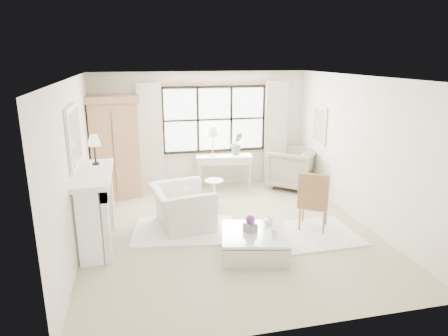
{
  "coord_description": "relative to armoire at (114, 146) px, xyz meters",
  "views": [
    {
      "loc": [
        -1.56,
        -6.4,
        3.04
      ],
      "look_at": [
        -0.05,
        0.2,
        1.13
      ],
      "focal_mm": 32.0,
      "sensor_mm": 36.0,
      "label": 1
    }
  ],
  "objects": [
    {
      "name": "art_canvas",
      "position": [
        4.45,
        -0.68,
        0.41
      ],
      "size": [
        0.01,
        0.52,
        0.72
      ],
      "primitive_type": "cube",
      "color": "tan",
      "rests_on": "wall_right"
    },
    {
      "name": "rug_left",
      "position": [
        1.22,
        -2.19,
        -1.12
      ],
      "size": [
        1.96,
        1.52,
        0.03
      ],
      "primitive_type": "cube",
      "rotation": [
        0.0,
        0.0,
        -0.15
      ],
      "color": "white",
      "rests_on": "floor"
    },
    {
      "name": "mirror_frame",
      "position": [
        -0.47,
        -2.38,
        0.7
      ],
      "size": [
        0.05,
        1.15,
        0.95
      ],
      "primitive_type": "cube",
      "color": "white",
      "rests_on": "wall_left"
    },
    {
      "name": "ceiling",
      "position": [
        2.0,
        -2.38,
        1.56
      ],
      "size": [
        5.5,
        5.5,
        0.0
      ],
      "primitive_type": "plane",
      "rotation": [
        3.14,
        0.0,
        0.0
      ],
      "color": "white",
      "rests_on": "ground"
    },
    {
      "name": "curtain_left",
      "position": [
        0.8,
        0.27,
        0.1
      ],
      "size": [
        0.55,
        0.1,
        2.47
      ],
      "primitive_type": "cube",
      "color": "beige",
      "rests_on": "ground"
    },
    {
      "name": "french_chair",
      "position": [
        3.5,
        -2.63,
        -0.83
      ],
      "size": [
        0.67,
        0.67,
        1.08
      ],
      "rotation": [
        0.0,
        0.0,
        2.57
      ],
      "color": "#A07443",
      "rests_on": "floor"
    },
    {
      "name": "side_table",
      "position": [
        2.03,
        -0.9,
        -0.81
      ],
      "size": [
        0.4,
        0.4,
        0.51
      ],
      "color": "white",
      "rests_on": "floor"
    },
    {
      "name": "pillar_candle",
      "position": [
        2.44,
        -3.5,
        -0.7
      ],
      "size": [
        0.09,
        0.09,
        0.12
      ],
      "primitive_type": "cylinder",
      "color": "silver",
      "rests_on": "coffee_table"
    },
    {
      "name": "orchid_plant",
      "position": [
        2.77,
        0.04,
        -0.07
      ],
      "size": [
        0.29,
        0.24,
        0.53
      ],
      "primitive_type": "imported",
      "rotation": [
        0.0,
        0.0,
        -0.01
      ],
      "color": "#566E49",
      "rests_on": "console_table"
    },
    {
      "name": "console_lamp",
      "position": [
        2.2,
        0.04,
        0.22
      ],
      "size": [
        0.28,
        0.28,
        0.69
      ],
      "color": "#B99040",
      "rests_on": "console_table"
    },
    {
      "name": "wall_front",
      "position": [
        2.0,
        -5.13,
        0.21
      ],
      "size": [
        5.0,
        0.0,
        5.0
      ],
      "primitive_type": "plane",
      "rotation": [
        -1.57,
        0.0,
        0.0
      ],
      "color": "beige",
      "rests_on": "ground"
    },
    {
      "name": "floor",
      "position": [
        2.0,
        -2.38,
        -1.14
      ],
      "size": [
        5.5,
        5.5,
        0.0
      ],
      "primitive_type": "plane",
      "color": "#C0B28F",
      "rests_on": "ground"
    },
    {
      "name": "fireplace",
      "position": [
        -0.27,
        -2.38,
        -0.49
      ],
      "size": [
        0.58,
        1.66,
        1.26
      ],
      "color": "white",
      "rests_on": "ground"
    },
    {
      "name": "rug_right",
      "position": [
        3.29,
        -2.87,
        -1.12
      ],
      "size": [
        1.71,
        1.29,
        0.03
      ],
      "primitive_type": "cube",
      "rotation": [
        0.0,
        0.0,
        0.02
      ],
      "color": "white",
      "rests_on": "floor"
    },
    {
      "name": "window_frame",
      "position": [
        2.3,
        0.34,
        0.46
      ],
      "size": [
        2.5,
        0.04,
        1.5
      ],
      "primitive_type": null,
      "color": "black",
      "rests_on": "wall_back"
    },
    {
      "name": "club_armchair",
      "position": [
        1.22,
        -1.97,
        -0.76
      ],
      "size": [
        1.17,
        1.29,
        0.75
      ],
      "primitive_type": "imported",
      "rotation": [
        0.0,
        0.0,
        1.71
      ],
      "color": "white",
      "rests_on": "floor"
    },
    {
      "name": "art_frame",
      "position": [
        4.47,
        -0.68,
        0.41
      ],
      "size": [
        0.04,
        0.62,
        0.82
      ],
      "primitive_type": "cube",
      "color": "white",
      "rests_on": "wall_right"
    },
    {
      "name": "coffee_vase",
      "position": [
        2.49,
        -3.07,
        -0.68
      ],
      "size": [
        0.17,
        0.17,
        0.15
      ],
      "primitive_type": "imported",
      "rotation": [
        0.0,
        0.0,
        -0.16
      ],
      "color": "silver",
      "rests_on": "coffee_table"
    },
    {
      "name": "curtain_rod",
      "position": [
        2.3,
        0.29,
        1.33
      ],
      "size": [
        3.3,
        0.04,
        0.04
      ],
      "primitive_type": "cylinder",
      "rotation": [
        0.0,
        1.57,
        0.0
      ],
      "color": "#B88940",
      "rests_on": "wall_back"
    },
    {
      "name": "wall_left",
      "position": [
        -0.5,
        -2.38,
        0.21
      ],
      "size": [
        0.0,
        5.5,
        5.5
      ],
      "primitive_type": "plane",
      "rotation": [
        1.57,
        0.0,
        1.57
      ],
      "color": "silver",
      "rests_on": "ground"
    },
    {
      "name": "wall_back",
      "position": [
        2.0,
        0.37,
        0.21
      ],
      "size": [
        5.0,
        0.0,
        5.0
      ],
      "primitive_type": "plane",
      "rotation": [
        1.57,
        0.0,
        0.0
      ],
      "color": "silver",
      "rests_on": "ground"
    },
    {
      "name": "mantel_lamp",
      "position": [
        -0.22,
        -1.93,
        0.51
      ],
      "size": [
        0.22,
        0.22,
        0.51
      ],
      "color": "black",
      "rests_on": "fireplace"
    },
    {
      "name": "planter_box",
      "position": [
        2.13,
        -3.26,
        -0.7
      ],
      "size": [
        0.22,
        0.22,
        0.13
      ],
      "primitive_type": "cube",
      "rotation": [
        0.0,
        0.0,
        0.35
      ],
      "color": "slate",
      "rests_on": "coffee_table"
    },
    {
      "name": "planter_flowers",
      "position": [
        2.13,
        -3.26,
        -0.56
      ],
      "size": [
        0.14,
        0.14,
        0.14
      ],
      "primitive_type": "sphere",
      "color": "#5C2C6F",
      "rests_on": "planter_box"
    },
    {
      "name": "armoire",
      "position": [
        0.0,
        0.0,
        0.0
      ],
      "size": [
        1.2,
        0.84,
        2.24
      ],
      "rotation": [
        0.0,
        0.0,
        0.13
      ],
      "color": "tan",
      "rests_on": "floor"
    },
    {
      "name": "mirror_glass",
      "position": [
        -0.44,
        -2.38,
        0.7
      ],
      "size": [
        0.02,
        1.0,
        0.8
      ],
      "primitive_type": "cube",
      "color": "silver",
      "rests_on": "wall_left"
    },
    {
      "name": "console_table",
      "position": [
        2.45,
        0.03,
        -0.74
      ],
      "size": [
        1.35,
        0.65,
        0.8
      ],
      "rotation": [
        0.0,
        0.0,
        -0.16
      ],
      "color": "silver",
      "rests_on": "floor"
    },
    {
      "name": "curtain_right",
      "position": [
        3.8,
        0.27,
        0.1
      ],
      "size": [
        0.55,
        0.1,
        2.47
      ],
      "primitive_type": "cube",
      "color": "beige",
      "rests_on": "ground"
    },
    {
      "name": "window_pane",
      "position": [
        2.3,
        0.35,
        0.46
      ],
      "size": [
        2.4,
        0.02,
        1.5
      ],
      "primitive_type": "cube",
      "color": "white",
      "rests_on": "wall_back"
    },
    {
      "name": "coffee_table",
      "position": [
        2.18,
        -3.31,
        -0.96
      ],
      "size": [
        1.19,
        1.19,
        0.38
      ],
      "rotation": [
        0.0,
        0.0,
        -0.22
      ],
      "color": "silver",
      "rests_on": "floor"
    },
    {
      "name": "wingback_chair",
      "position": [
        4.06,
        -0.28,
        -0.67
      ],
      "size": [
        1.44,
        1.44,
        0.94
      ],
      "primitive_type": "imported",
      "rotation": [
        0.0,
        0.0,
        -2.3
      ],
      "color": "#A4998A",
      "rests_on": "floor"
    },
    {
      "name": "wall_right",
      "position": [
        4.5,
        -2.38,
        0.21
      ],
      "size": [
        0.0,
        5.5,
        5.5
      ],
      "primitive_type": "plane",
      "rotation": [
        1.57,
        0.0,
        -1.57
      ],
      "color": "white",
      "rests_on": "ground"
    }
  ]
}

